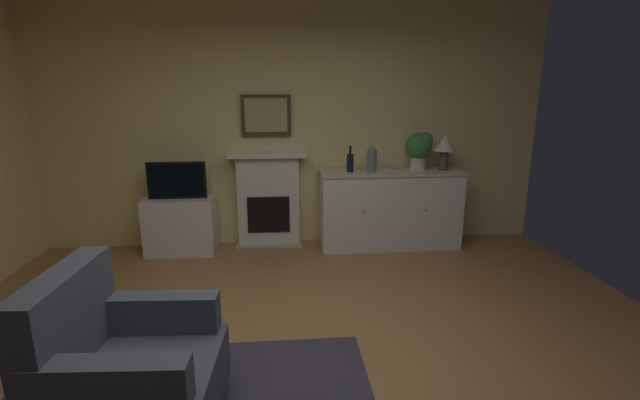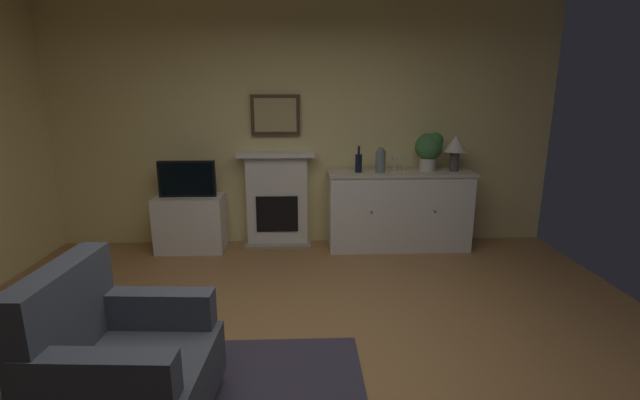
{
  "view_description": "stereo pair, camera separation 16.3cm",
  "coord_description": "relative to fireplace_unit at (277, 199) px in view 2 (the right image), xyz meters",
  "views": [
    {
      "loc": [
        -0.16,
        -2.45,
        1.79
      ],
      "look_at": [
        0.13,
        0.68,
        1.0
      ],
      "focal_mm": 24.8,
      "sensor_mm": 36.0,
      "label": 1
    },
    {
      "loc": [
        0.0,
        -2.46,
        1.79
      ],
      "look_at": [
        0.13,
        0.68,
        1.0
      ],
      "focal_mm": 24.8,
      "sensor_mm": 36.0,
      "label": 2
    }
  ],
  "objects": [
    {
      "name": "tv_set",
      "position": [
        -0.98,
        -0.19,
        0.28
      ],
      "size": [
        0.62,
        0.07,
        0.4
      ],
      "color": "black",
      "rests_on": "tv_cabinet"
    },
    {
      "name": "wine_glass_center",
      "position": [
        1.42,
        -0.2,
        0.47
      ],
      "size": [
        0.07,
        0.07,
        0.16
      ],
      "color": "silver",
      "rests_on": "sideboard_cabinet"
    },
    {
      "name": "fireplace_unit",
      "position": [
        0.0,
        0.0,
        0.0
      ],
      "size": [
        0.87,
        0.3,
        1.1
      ],
      "color": "white",
      "rests_on": "ground_plane"
    },
    {
      "name": "wine_glass_left",
      "position": [
        1.31,
        -0.23,
        0.47
      ],
      "size": [
        0.07,
        0.07,
        0.16
      ],
      "color": "silver",
      "rests_on": "sideboard_cabinet"
    },
    {
      "name": "wine_bottle",
      "position": [
        0.92,
        -0.2,
        0.45
      ],
      "size": [
        0.08,
        0.08,
        0.29
      ],
      "color": "black",
      "rests_on": "sideboard_cabinet"
    },
    {
      "name": "sideboard_cabinet",
      "position": [
        1.39,
        -0.18,
        -0.1
      ],
      "size": [
        1.62,
        0.49,
        0.89
      ],
      "color": "white",
      "rests_on": "ground_plane"
    },
    {
      "name": "tv_cabinet",
      "position": [
        -0.98,
        -0.16,
        -0.23
      ],
      "size": [
        0.75,
        0.42,
        0.63
      ],
      "color": "white",
      "rests_on": "ground_plane"
    },
    {
      "name": "wall_rear",
      "position": [
        0.3,
        0.13,
        0.86
      ],
      "size": [
        5.81,
        0.06,
        2.81
      ],
      "primitive_type": "cube",
      "color": "#EAD68C",
      "rests_on": "ground_plane"
    },
    {
      "name": "ground_plane",
      "position": [
        0.3,
        -2.55,
        -0.6
      ],
      "size": [
        5.81,
        5.41,
        0.1
      ],
      "primitive_type": "cube",
      "color": "#9E7042",
      "rests_on": "ground"
    },
    {
      "name": "table_lamp",
      "position": [
        2.0,
        -0.18,
        0.63
      ],
      "size": [
        0.26,
        0.26,
        0.4
      ],
      "color": "#4C4742",
      "rests_on": "sideboard_cabinet"
    },
    {
      "name": "armchair",
      "position": [
        -0.68,
        -2.91,
        -0.17
      ],
      "size": [
        0.85,
        0.82,
        0.92
      ],
      "color": "#474C56",
      "rests_on": "ground_plane"
    },
    {
      "name": "framed_picture",
      "position": [
        -0.0,
        0.05,
        0.96
      ],
      "size": [
        0.55,
        0.04,
        0.45
      ],
      "color": "#473323"
    },
    {
      "name": "potted_plant_small",
      "position": [
        1.72,
        -0.13,
        0.6
      ],
      "size": [
        0.3,
        0.3,
        0.43
      ],
      "color": "beige",
      "rests_on": "sideboard_cabinet"
    },
    {
      "name": "vase_decorative",
      "position": [
        1.16,
        -0.23,
        0.49
      ],
      "size": [
        0.11,
        0.11,
        0.28
      ],
      "color": "slate",
      "rests_on": "sideboard_cabinet"
    }
  ]
}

